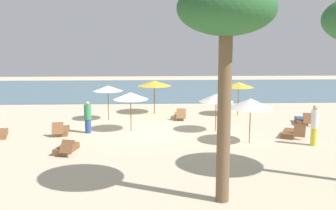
# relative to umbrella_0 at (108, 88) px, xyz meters

# --- Properties ---
(ground_plane) EXTENTS (60.00, 60.00, 0.00)m
(ground_plane) POSITION_rel_umbrella_0_xyz_m (1.84, -3.09, -1.97)
(ground_plane) COLOR beige
(ocean_water) EXTENTS (48.00, 16.00, 0.06)m
(ocean_water) POSITION_rel_umbrella_0_xyz_m (1.84, 13.91, -1.94)
(ocean_water) COLOR slate
(ocean_water) RESTS_ON ground_plane
(umbrella_0) EXTENTS (1.80, 1.80, 2.13)m
(umbrella_0) POSITION_rel_umbrella_0_xyz_m (0.00, 0.00, 0.00)
(umbrella_0) COLOR brown
(umbrella_0) RESTS_ON ground_plane
(umbrella_1) EXTENTS (1.87, 1.87, 2.09)m
(umbrella_1) POSITION_rel_umbrella_0_xyz_m (1.51, -2.85, -0.06)
(umbrella_1) COLOR brown
(umbrella_1) RESTS_ON ground_plane
(umbrella_2) EXTENTS (1.92, 1.92, 2.17)m
(umbrella_2) POSITION_rel_umbrella_0_xyz_m (8.20, 1.22, 0.03)
(umbrella_2) COLOR olive
(umbrella_2) RESTS_ON ground_plane
(umbrella_3) EXTENTS (2.15, 2.15, 2.17)m
(umbrella_3) POSITION_rel_umbrella_0_xyz_m (7.34, -5.58, -0.04)
(umbrella_3) COLOR brown
(umbrella_3) RESTS_ON ground_plane
(umbrella_6) EXTENTS (2.21, 2.21, 2.19)m
(umbrella_6) POSITION_rel_umbrella_0_xyz_m (2.82, 2.09, 0.05)
(umbrella_6) COLOR brown
(umbrella_6) RESTS_ON ground_plane
(umbrella_7) EXTENTS (1.86, 1.86, 2.05)m
(umbrella_7) POSITION_rel_umbrella_0_xyz_m (6.07, -3.16, -0.12)
(umbrella_7) COLOR olive
(umbrella_7) RESTS_ON ground_plane
(lounger_0) EXTENTS (0.75, 1.70, 0.73)m
(lounger_0) POSITION_rel_umbrella_0_xyz_m (4.35, 0.35, -1.79)
(lounger_0) COLOR olive
(lounger_0) RESTS_ON ground_plane
(lounger_1) EXTENTS (0.79, 1.70, 0.74)m
(lounger_1) POSITION_rel_umbrella_0_xyz_m (-2.08, -3.39, -1.79)
(lounger_1) COLOR brown
(lounger_1) RESTS_ON ground_plane
(lounger_2) EXTENTS (0.98, 1.78, 0.68)m
(lounger_2) POSITION_rel_umbrella_0_xyz_m (-1.14, -6.86, -1.80)
(lounger_2) COLOR brown
(lounger_2) RESTS_ON ground_plane
(lounger_4) EXTENTS (1.25, 1.72, 0.75)m
(lounger_4) POSITION_rel_umbrella_0_xyz_m (9.71, -4.43, -1.79)
(lounger_4) COLOR brown
(lounger_4) RESTS_ON ground_plane
(lounger_5) EXTENTS (0.96, 1.72, 0.75)m
(lounger_5) POSITION_rel_umbrella_0_xyz_m (-5.11, -3.94, -1.79)
(lounger_5) COLOR brown
(lounger_5) RESTS_ON ground_plane
(lounger_6) EXTENTS (0.94, 1.73, 0.73)m
(lounger_6) POSITION_rel_umbrella_0_xyz_m (11.44, -1.39, -1.79)
(lounger_6) COLOR brown
(lounger_6) RESTS_ON ground_plane
(person_0) EXTENTS (0.44, 0.44, 1.70)m
(person_0) POSITION_rel_umbrella_0_xyz_m (-0.74, -3.21, -1.12)
(person_0) COLOR #2D4C8C
(person_0) RESTS_ON ground_plane
(person_1) EXTENTS (0.47, 0.47, 1.92)m
(person_1) POSITION_rel_umbrella_0_xyz_m (10.25, -6.14, -0.99)
(person_1) COLOR yellow
(person_1) RESTS_ON ground_plane
(palm_2) EXTENTS (2.91, 2.91, 6.70)m
(palm_2) POSITION_rel_umbrella_0_xyz_m (4.84, -12.46, 3.73)
(palm_2) COLOR brown
(palm_2) RESTS_ON ground_plane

